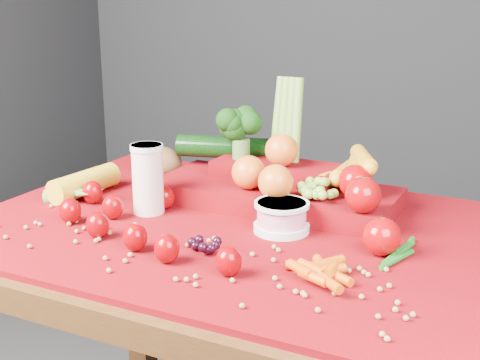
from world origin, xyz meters
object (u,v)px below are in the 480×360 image
at_px(table, 236,274).
at_px(yogurt_bowl, 282,216).
at_px(milk_glass, 148,176).
at_px(produce_mound, 283,179).

height_order(table, yogurt_bowl, yogurt_bowl).
distance_m(table, milk_glass, 0.27).
distance_m(table, produce_mound, 0.23).
height_order(table, produce_mound, produce_mound).
xyz_separation_m(table, produce_mound, (0.03, 0.16, 0.17)).
bearing_deg(yogurt_bowl, produce_mound, 112.72).
distance_m(milk_glass, produce_mound, 0.29).
bearing_deg(milk_glass, table, 4.26).
height_order(yogurt_bowl, produce_mound, produce_mound).
distance_m(table, yogurt_bowl, 0.17).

